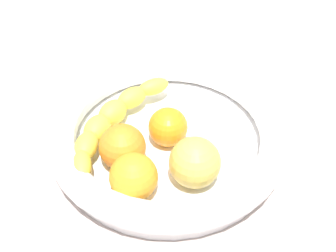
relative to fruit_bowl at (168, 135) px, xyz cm
name	(u,v)px	position (x,y,z in cm)	size (l,w,h in cm)	color
kitchen_counter	(168,157)	(0.00, 0.00, -4.47)	(120.00, 120.00, 3.00)	#B6A69D
fruit_bowl	(168,135)	(0.00, 0.00, 0.00)	(33.92, 33.92, 5.74)	white
banana_draped_left	(110,121)	(5.01, 6.81, 1.28)	(15.30, 19.50, 3.92)	yellow
orange_front	(171,126)	(0.04, -0.42, 1.61)	(5.61, 5.61, 5.61)	orange
orange_mid_left	(122,147)	(-1.29, 7.34, 1.97)	(6.34, 6.34, 6.34)	orange
orange_mid_right	(134,177)	(-6.72, 7.95, 1.91)	(6.20, 6.20, 6.20)	orange
apple_yellow	(194,163)	(-8.06, 0.10, 2.21)	(6.80, 6.80, 6.80)	gold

